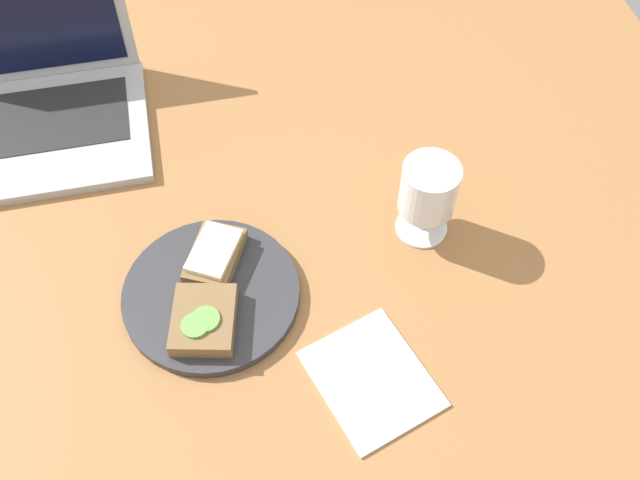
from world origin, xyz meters
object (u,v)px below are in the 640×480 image
sandwich_with_cucumber (204,320)px  plate (211,294)px  laptop (37,99)px  sandwich_with_cheese (215,255)px  wine_glass (428,191)px  napkin (372,379)px

sandwich_with_cucumber → plate: bearing=74.7°
laptop → plate: bearing=-60.4°
sandwich_with_cheese → wine_glass: 29.17cm
plate → sandwich_with_cheese: size_ratio=2.07×
plate → laptop: 43.87cm
sandwich_with_cucumber → sandwich_with_cheese: size_ratio=0.97×
plate → laptop: laptop is taller
laptop → napkin: (39.17, -53.59, -3.65)cm
plate → laptop: bearing=119.6°
laptop → napkin: size_ratio=2.09×
sandwich_with_cucumber → laptop: (-20.35, 42.74, 1.18)cm
sandwich_with_cucumber → sandwich_with_cheese: 9.71cm
sandwich_with_cucumber → laptop: size_ratio=0.34×
plate → sandwich_with_cheese: 5.22cm
sandwich_with_cucumber → laptop: 47.35cm
sandwich_with_cheese → laptop: laptop is taller
sandwich_with_cheese → plate: bearing=-105.2°
sandwich_with_cucumber → sandwich_with_cheese: (2.56, 9.37, 0.04)cm
sandwich_with_cheese → napkin: size_ratio=0.73×
wine_glass → napkin: wine_glass is taller
wine_glass → napkin: size_ratio=0.82×
wine_glass → laptop: (-51.56, 32.99, -4.31)cm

